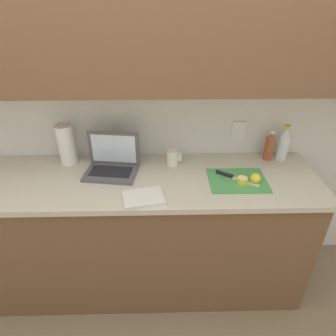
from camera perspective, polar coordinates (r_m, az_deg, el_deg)
The scene contains 13 objects.
ground_plane at distance 2.47m, azimuth -4.02°, elevation -20.21°, with size 12.00×12.00×0.00m, color #847056.
wall_back at distance 1.82m, azimuth -5.61°, elevation 19.33°, with size 5.20×0.38×2.60m.
counter_unit at distance 2.13m, azimuth -5.02°, elevation -12.17°, with size 2.20×0.62×0.92m.
laptop at distance 1.92m, azimuth -10.59°, elevation 0.98°, with size 0.35×0.27×0.24m.
cutting_board at distance 1.86m, azimuth 13.10°, elevation -2.30°, with size 0.35×0.27×0.01m, color #4C9E51.
knife at distance 1.87m, azimuth 11.68°, elevation -1.44°, with size 0.25×0.18×0.02m.
lemon_half_cut at distance 1.83m, azimuth 13.98°, elevation -2.24°, with size 0.06×0.06×0.03m.
lemon_whole_beside at distance 1.84m, azimuth 16.36°, elevation -1.90°, with size 0.06×0.06×0.06m.
bottle_green_soda at distance 2.11m, azimuth 18.76°, elevation 3.94°, with size 0.06×0.06×0.21m.
bottle_oil_tall at distance 2.14m, azimuth 21.10°, elevation 4.31°, with size 0.08×0.08×0.25m.
measuring_cup at distance 1.96m, azimuth 0.83°, elevation 2.02°, with size 0.10×0.08×0.10m.
paper_towel_roll at distance 2.05m, azimuth -18.76°, elevation 4.24°, with size 0.11×0.11×0.27m.
dish_towel at distance 1.66m, azimuth -4.68°, elevation -5.71°, with size 0.22×0.16×0.02m, color silver.
Camera 1 is at (0.13, -1.54, 1.93)m, focal length 32.00 mm.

